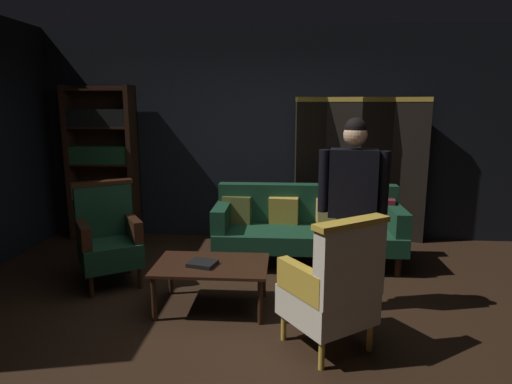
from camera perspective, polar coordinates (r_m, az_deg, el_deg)
ground_plane at (r=3.94m, az=-0.83°, el=-16.02°), size 10.00×10.00×0.00m
back_wall at (r=5.96m, az=1.10°, el=7.36°), size 7.20×0.10×2.80m
folding_screen at (r=5.92m, az=13.23°, el=3.00°), size 1.72×0.27×1.90m
bookshelf at (r=6.23m, az=-19.25°, el=4.00°), size 0.90×0.32×2.05m
velvet_couch at (r=5.14m, az=6.66°, el=-4.06°), size 2.12×0.78×0.88m
coffee_table at (r=3.99m, az=-5.77°, el=-9.84°), size 1.00×0.64×0.42m
armchair_gilt_accent at (r=3.34m, az=9.97°, el=-12.12°), size 0.81×0.80×1.04m
armchair_wing_left at (r=4.73m, az=-18.60°, el=-5.51°), size 0.80×0.80×1.04m
standing_figure at (r=3.86m, az=12.39°, el=-0.70°), size 0.58×0.27×1.70m
book_black_cloth at (r=3.94m, az=-6.95°, el=-9.18°), size 0.27×0.25×0.03m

